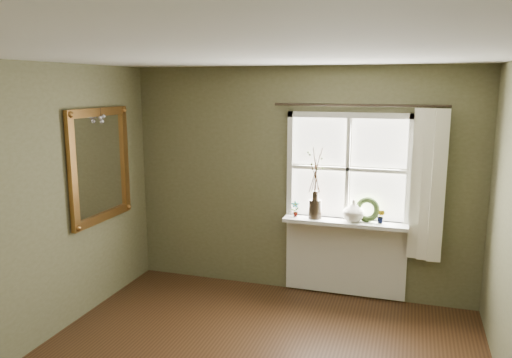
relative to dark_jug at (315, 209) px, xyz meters
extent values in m
plane|color=silver|center=(-0.21, -2.12, 1.57)|extent=(4.50, 4.50, 0.00)
cube|color=brown|center=(-0.21, 0.18, 0.27)|extent=(4.00, 0.10, 2.60)
cube|color=brown|center=(-2.26, -2.12, 0.27)|extent=(0.10, 4.50, 2.60)
cube|color=silver|center=(0.34, 0.10, -0.14)|extent=(1.36, 0.06, 0.06)
cube|color=silver|center=(0.34, 0.10, 1.04)|extent=(1.36, 0.06, 0.06)
cube|color=silver|center=(-0.31, 0.10, 0.45)|extent=(0.06, 0.06, 1.24)
cube|color=silver|center=(0.99, 0.10, 0.45)|extent=(0.06, 0.06, 1.24)
cube|color=silver|center=(0.34, 0.10, 0.45)|extent=(1.24, 0.05, 0.04)
cube|color=silver|center=(0.34, 0.10, 0.45)|extent=(0.04, 0.05, 1.12)
cube|color=white|center=(0.01, 0.12, 0.75)|extent=(0.59, 0.01, 0.53)
cube|color=white|center=(0.66, 0.12, 0.75)|extent=(0.59, 0.01, 0.53)
cube|color=white|center=(0.01, 0.12, 0.16)|extent=(0.59, 0.01, 0.53)
cube|color=white|center=(0.66, 0.12, 0.16)|extent=(0.59, 0.01, 0.53)
cube|color=silver|center=(0.34, 0.00, -0.13)|extent=(1.36, 0.26, 0.04)
cube|color=silver|center=(0.34, 0.11, -0.57)|extent=(1.36, 0.04, 0.88)
cylinder|color=black|center=(0.00, 0.00, 0.00)|extent=(0.18, 0.18, 0.21)
imported|color=silver|center=(0.43, 0.00, 0.02)|extent=(0.28, 0.28, 0.24)
torus|color=#344920|center=(0.57, 0.04, 0.00)|extent=(0.29, 0.17, 0.28)
imported|color=#344920|center=(-0.22, 0.00, -0.02)|extent=(0.11, 0.10, 0.18)
imported|color=#344920|center=(0.72, 0.00, -0.03)|extent=(0.11, 0.10, 0.16)
cube|color=white|center=(1.18, 0.01, 0.34)|extent=(0.36, 0.12, 1.59)
cylinder|color=black|center=(0.44, 0.05, 1.15)|extent=(1.84, 0.03, 0.03)
cube|color=white|center=(-2.18, -0.84, 0.52)|extent=(0.02, 0.85, 1.04)
cube|color=#93602B|center=(-2.17, -0.84, 1.08)|extent=(0.05, 1.02, 0.09)
cube|color=#93602B|center=(-2.17, -0.84, -0.05)|extent=(0.05, 1.02, 0.09)
cube|color=#93602B|center=(-2.17, -1.31, 0.52)|extent=(0.05, 0.09, 1.04)
cube|color=#93602B|center=(-2.17, -0.37, 0.52)|extent=(0.05, 0.09, 1.04)
sphere|color=silver|center=(-2.12, -0.87, 1.03)|extent=(0.04, 0.04, 0.04)
sphere|color=silver|center=(-2.12, -0.84, 0.99)|extent=(0.04, 0.04, 0.04)
sphere|color=silver|center=(-2.12, -0.81, 1.04)|extent=(0.04, 0.04, 0.04)
camera|label=1|loc=(1.01, -5.36, 1.37)|focal=35.00mm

